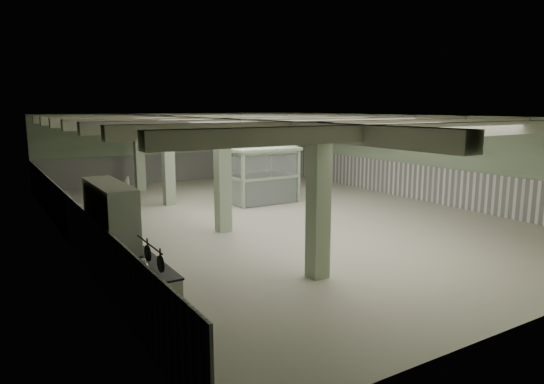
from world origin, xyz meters
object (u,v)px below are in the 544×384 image
prep_counter (122,267)px  guard_booth (258,163)px  walkin_cooler (112,232)px  filing_cabinet (284,184)px

prep_counter → guard_booth: size_ratio=1.80×
walkin_cooler → guard_booth: bearing=41.3°
prep_counter → filing_cabinet: filing_cabinet is taller
filing_cabinet → walkin_cooler: bearing=-133.2°
prep_counter → filing_cabinet: bearing=39.3°
walkin_cooler → guard_booth: size_ratio=0.90×
walkin_cooler → guard_booth: (7.60, 6.67, 0.42)m
prep_counter → filing_cabinet: size_ratio=4.64×
walkin_cooler → filing_cabinet: walkin_cooler is taller
guard_booth → prep_counter: bearing=-137.1°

